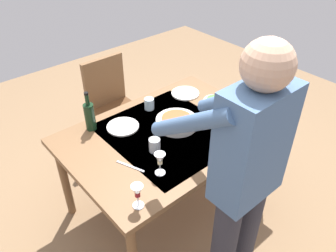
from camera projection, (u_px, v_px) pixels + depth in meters
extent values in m
plane|color=#846647|center=(168.00, 202.00, 2.80)|extent=(6.00, 6.00, 0.00)
cube|color=brown|center=(168.00, 134.00, 2.38)|extent=(1.43, 1.01, 0.04)
cube|color=#C6AD89|center=(168.00, 132.00, 2.37)|extent=(0.79, 0.86, 0.00)
cylinder|color=brown|center=(190.00, 117.00, 3.20)|extent=(0.06, 0.06, 0.69)
cylinder|color=brown|center=(65.00, 180.00, 2.52)|extent=(0.06, 0.06, 0.69)
cylinder|color=brown|center=(265.00, 164.00, 2.67)|extent=(0.06, 0.06, 0.69)
cube|color=#523019|center=(118.00, 112.00, 3.08)|extent=(0.40, 0.40, 0.04)
cube|color=brown|center=(104.00, 81.00, 3.04)|extent=(0.40, 0.04, 0.45)
cylinder|color=brown|center=(124.00, 118.00, 3.40)|extent=(0.04, 0.04, 0.43)
cylinder|color=brown|center=(95.00, 131.00, 3.22)|extent=(0.04, 0.04, 0.43)
cylinder|color=brown|center=(145.00, 133.00, 3.19)|extent=(0.04, 0.04, 0.43)
cylinder|color=brown|center=(115.00, 148.00, 3.01)|extent=(0.04, 0.04, 0.43)
cylinder|color=#2D2D38|center=(245.00, 234.00, 2.03)|extent=(0.14, 0.14, 0.88)
cube|color=#47668E|center=(253.00, 145.00, 1.54)|extent=(0.36, 0.20, 0.60)
sphere|color=tan|center=(268.00, 65.00, 1.31)|extent=(0.22, 0.22, 0.22)
cylinder|color=#47668E|center=(190.00, 123.00, 1.55)|extent=(0.08, 0.52, 0.40)
cylinder|color=#47668E|center=(238.00, 98.00, 1.73)|extent=(0.08, 0.52, 0.40)
cylinder|color=black|center=(90.00, 117.00, 2.34)|extent=(0.07, 0.07, 0.20)
cylinder|color=black|center=(87.00, 100.00, 2.26)|extent=(0.03, 0.03, 0.08)
cylinder|color=black|center=(86.00, 94.00, 2.23)|extent=(0.03, 0.03, 0.02)
cylinder|color=white|center=(160.00, 173.00, 2.03)|extent=(0.06, 0.06, 0.01)
cylinder|color=white|center=(160.00, 168.00, 2.01)|extent=(0.01, 0.01, 0.07)
cone|color=white|center=(160.00, 159.00, 1.97)|extent=(0.07, 0.07, 0.07)
cylinder|color=beige|center=(160.00, 162.00, 1.98)|extent=(0.03, 0.03, 0.03)
cylinder|color=white|center=(138.00, 205.00, 1.83)|extent=(0.06, 0.06, 0.01)
cylinder|color=white|center=(138.00, 201.00, 1.81)|extent=(0.01, 0.01, 0.07)
cone|color=white|center=(137.00, 191.00, 1.76)|extent=(0.07, 0.07, 0.07)
cylinder|color=maroon|center=(138.00, 194.00, 1.78)|extent=(0.03, 0.03, 0.03)
cylinder|color=silver|center=(155.00, 145.00, 2.18)|extent=(0.07, 0.07, 0.09)
cylinder|color=silver|center=(149.00, 104.00, 2.59)|extent=(0.08, 0.08, 0.09)
cylinder|color=silver|center=(257.00, 120.00, 2.42)|extent=(0.06, 0.06, 0.09)
cylinder|color=silver|center=(177.00, 122.00, 2.42)|extent=(0.30, 0.30, 0.05)
cylinder|color=#C6562D|center=(177.00, 120.00, 2.40)|extent=(0.22, 0.22, 0.03)
cylinder|color=silver|center=(215.00, 103.00, 2.63)|extent=(0.18, 0.18, 0.05)
cylinder|color=#4C843D|center=(215.00, 101.00, 2.61)|extent=(0.13, 0.13, 0.03)
cylinder|color=silver|center=(185.00, 93.00, 2.79)|extent=(0.23, 0.23, 0.01)
cylinder|color=silver|center=(123.00, 127.00, 2.41)|extent=(0.23, 0.23, 0.01)
cube|color=silver|center=(130.00, 166.00, 2.08)|extent=(0.09, 0.19, 0.00)
cube|color=silver|center=(230.00, 139.00, 2.30)|extent=(0.03, 0.18, 0.00)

